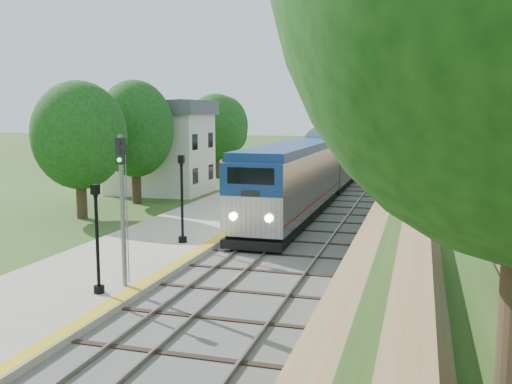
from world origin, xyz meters
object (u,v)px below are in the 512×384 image
(lamppost_far, at_px, (182,204))
(signal_farside, at_px, (397,153))
(station_building, at_px, (160,146))
(train, at_px, (375,140))
(lamppost_mid, at_px, (97,245))
(signal_gantry, at_px, (376,131))
(signal_platform, at_px, (122,194))

(lamppost_far, relative_size, signal_farside, 0.67)
(station_building, relative_size, signal_farside, 1.30)
(train, xyz_separation_m, signal_farside, (6.20, -59.08, 1.78))
(train, distance_m, lamppost_mid, 82.21)
(signal_gantry, bearing_deg, station_building, -123.38)
(signal_gantry, bearing_deg, signal_platform, -95.98)
(station_building, bearing_deg, lamppost_mid, -68.73)
(station_building, relative_size, lamppost_far, 1.93)
(train, distance_m, signal_farside, 59.43)
(station_building, bearing_deg, lamppost_far, -61.42)
(train, distance_m, signal_platform, 81.13)
(train, bearing_deg, signal_farside, -84.01)
(signal_platform, bearing_deg, signal_farside, 67.51)
(station_building, distance_m, signal_platform, 28.51)
(train, xyz_separation_m, signal_platform, (-2.90, -81.06, 1.52))
(lamppost_mid, distance_m, lamppost_far, 8.53)
(train, height_order, lamppost_mid, train)
(signal_farside, bearing_deg, train, 95.99)
(lamppost_mid, height_order, signal_platform, signal_platform)
(lamppost_mid, height_order, signal_farside, signal_farside)
(signal_gantry, distance_m, lamppost_mid, 52.72)
(station_building, distance_m, signal_farside, 20.64)
(signal_farside, bearing_deg, lamppost_mid, -112.50)
(station_building, distance_m, train, 56.59)
(train, bearing_deg, signal_gantry, -85.26)
(lamppost_far, bearing_deg, signal_gantry, 81.93)
(signal_platform, bearing_deg, lamppost_mid, -112.82)
(signal_gantry, height_order, lamppost_far, signal_gantry)
(lamppost_mid, height_order, lamppost_far, lamppost_far)
(lamppost_mid, bearing_deg, signal_farside, 67.50)
(lamppost_mid, distance_m, signal_farside, 25.05)
(signal_platform, height_order, signal_farside, signal_farside)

